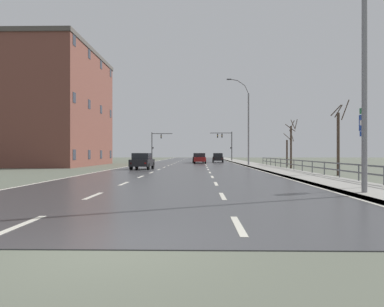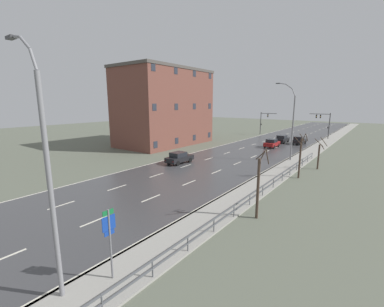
# 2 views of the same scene
# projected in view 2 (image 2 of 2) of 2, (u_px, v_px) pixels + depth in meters

# --- Properties ---
(ground_plane) EXTENTS (160.00, 160.00, 0.12)m
(ground_plane) POSITION_uv_depth(u_px,v_px,m) (260.00, 148.00, 46.78)
(ground_plane) COLOR #5B6051
(road_asphalt_strip) EXTENTS (14.00, 120.00, 0.03)m
(road_asphalt_strip) POSITION_uv_depth(u_px,v_px,m) (281.00, 140.00, 56.17)
(road_asphalt_strip) COLOR #3D3D3F
(road_asphalt_strip) RESTS_ON ground
(sidewalk_right) EXTENTS (3.00, 120.00, 0.12)m
(sidewalk_right) POSITION_uv_depth(u_px,v_px,m) (324.00, 143.00, 51.21)
(sidewalk_right) COLOR gray
(sidewalk_right) RESTS_ON ground
(guardrail) EXTENTS (0.07, 37.56, 1.00)m
(guardrail) POSITION_uv_depth(u_px,v_px,m) (263.00, 189.00, 22.33)
(guardrail) COLOR #515459
(guardrail) RESTS_ON ground
(street_lamp_foreground) EXTENTS (2.27, 0.24, 10.71)m
(street_lamp_foreground) POSITION_uv_depth(u_px,v_px,m) (48.00, 178.00, 9.90)
(street_lamp_foreground) COLOR slate
(street_lamp_foreground) RESTS_ON ground
(street_lamp_midground) EXTENTS (2.82, 0.24, 10.85)m
(street_lamp_midground) POSITION_uv_depth(u_px,v_px,m) (292.00, 123.00, 35.39)
(street_lamp_midground) COLOR slate
(street_lamp_midground) RESTS_ON ground
(highway_sign) EXTENTS (0.09, 0.68, 3.51)m
(highway_sign) POSITION_uv_depth(u_px,v_px,m) (110.00, 236.00, 11.47)
(highway_sign) COLOR slate
(highway_sign) RESTS_ON ground
(traffic_signal_right) EXTENTS (4.41, 0.36, 5.81)m
(traffic_signal_right) POSITION_uv_depth(u_px,v_px,m) (324.00, 121.00, 57.54)
(traffic_signal_right) COLOR #38383A
(traffic_signal_right) RESTS_ON ground
(traffic_signal_left) EXTENTS (4.13, 0.36, 5.67)m
(traffic_signal_left) POSITION_uv_depth(u_px,v_px,m) (263.00, 120.00, 65.42)
(traffic_signal_left) COLOR #38383A
(traffic_signal_left) RESTS_ON ground
(car_far_right) EXTENTS (1.96, 4.16, 1.57)m
(car_far_right) POSITION_uv_depth(u_px,v_px,m) (179.00, 158.00, 34.58)
(car_far_right) COLOR black
(car_far_right) RESTS_ON ground
(car_near_right) EXTENTS (1.98, 4.17, 1.57)m
(car_near_right) POSITION_uv_depth(u_px,v_px,m) (299.00, 140.00, 50.60)
(car_near_right) COLOR black
(car_near_right) RESTS_ON ground
(car_far_left) EXTENTS (1.85, 4.11, 1.57)m
(car_far_left) POSITION_uv_depth(u_px,v_px,m) (272.00, 143.00, 46.99)
(car_far_left) COLOR maroon
(car_far_left) RESTS_ON ground
(car_distant) EXTENTS (1.89, 4.13, 1.57)m
(car_distant) POSITION_uv_depth(u_px,v_px,m) (282.00, 139.00, 52.33)
(car_distant) COLOR black
(car_distant) RESTS_ON ground
(brick_building) EXTENTS (10.57, 18.74, 14.50)m
(brick_building) POSITION_uv_depth(u_px,v_px,m) (165.00, 107.00, 49.65)
(brick_building) COLOR brown
(brick_building) RESTS_ON ground
(bare_tree_near) EXTENTS (1.02, 1.07, 5.23)m
(bare_tree_near) POSITION_uv_depth(u_px,v_px,m) (258.00, 186.00, 17.83)
(bare_tree_near) COLOR #423328
(bare_tree_near) RESTS_ON ground
(bare_tree_mid) EXTENTS (1.24, 1.22, 5.00)m
(bare_tree_mid) POSITION_uv_depth(u_px,v_px,m) (300.00, 156.00, 27.48)
(bare_tree_mid) COLOR #423328
(bare_tree_mid) RESTS_ON ground
(bare_tree_far) EXTENTS (1.38, 1.09, 4.15)m
(bare_tree_far) POSITION_uv_depth(u_px,v_px,m) (319.00, 155.00, 31.29)
(bare_tree_far) COLOR #423328
(bare_tree_far) RESTS_ON ground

